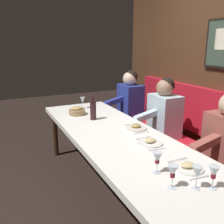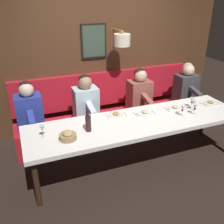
{
  "view_description": "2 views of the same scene",
  "coord_description": "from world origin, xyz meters",
  "px_view_note": "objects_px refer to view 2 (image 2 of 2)",
  "views": [
    {
      "loc": [
        -1.12,
        -2.03,
        1.67
      ],
      "look_at": [
        0.05,
        0.39,
        0.92
      ],
      "focal_mm": 40.14,
      "sensor_mm": 36.0,
      "label": 1
    },
    {
      "loc": [
        -2.92,
        1.56,
        2.42
      ],
      "look_at": [
        0.05,
        0.39,
        0.92
      ],
      "focal_mm": 40.87,
      "sensor_mm": 36.0,
      "label": 2
    }
  ],
  "objects_px": {
    "diner_near": "(140,91)",
    "wine_glass_0": "(194,103)",
    "diner_nearest": "(186,85)",
    "wine_glass_4": "(42,129)",
    "diner_far": "(29,107)",
    "bread_bowl": "(68,136)",
    "wine_glass_2": "(183,109)",
    "wine_glass_3": "(192,101)",
    "wine_bottle": "(88,123)",
    "dining_table": "(138,124)",
    "diner_middle": "(86,99)",
    "wine_glass_1": "(195,107)"
  },
  "relations": [
    {
      "from": "diner_near",
      "to": "wine_bottle",
      "type": "relative_size",
      "value": 2.64
    },
    {
      "from": "diner_nearest",
      "to": "wine_glass_2",
      "type": "relative_size",
      "value": 4.82
    },
    {
      "from": "wine_glass_2",
      "to": "bread_bowl",
      "type": "relative_size",
      "value": 0.75
    },
    {
      "from": "wine_glass_4",
      "to": "wine_bottle",
      "type": "xyz_separation_m",
      "value": [
        -0.07,
        -0.59,
        -0.0
      ]
    },
    {
      "from": "diner_near",
      "to": "wine_glass_0",
      "type": "xyz_separation_m",
      "value": [
        -0.88,
        -0.49,
        0.04
      ]
    },
    {
      "from": "wine_glass_1",
      "to": "wine_bottle",
      "type": "bearing_deg",
      "value": 86.72
    },
    {
      "from": "diner_far",
      "to": "wine_glass_4",
      "type": "xyz_separation_m",
      "value": [
        -0.85,
        -0.09,
        0.04
      ]
    },
    {
      "from": "wine_glass_4",
      "to": "bread_bowl",
      "type": "bearing_deg",
      "value": -121.98
    },
    {
      "from": "dining_table",
      "to": "bread_bowl",
      "type": "bearing_deg",
      "value": 97.63
    },
    {
      "from": "dining_table",
      "to": "diner_nearest",
      "type": "bearing_deg",
      "value": -59.12
    },
    {
      "from": "wine_glass_4",
      "to": "bread_bowl",
      "type": "relative_size",
      "value": 0.75
    },
    {
      "from": "diner_near",
      "to": "diner_far",
      "type": "relative_size",
      "value": 1.0
    },
    {
      "from": "diner_nearest",
      "to": "wine_glass_2",
      "type": "bearing_deg",
      "value": 140.98
    },
    {
      "from": "diner_far",
      "to": "wine_glass_3",
      "type": "relative_size",
      "value": 4.82
    },
    {
      "from": "dining_table",
      "to": "bread_bowl",
      "type": "distance_m",
      "value": 1.08
    },
    {
      "from": "diner_far",
      "to": "wine_glass_3",
      "type": "xyz_separation_m",
      "value": [
        -0.78,
        -2.45,
        0.04
      ]
    },
    {
      "from": "dining_table",
      "to": "diner_nearest",
      "type": "height_order",
      "value": "diner_nearest"
    },
    {
      "from": "wine_bottle",
      "to": "dining_table",
      "type": "bearing_deg",
      "value": -87.67
    },
    {
      "from": "diner_near",
      "to": "diner_far",
      "type": "xyz_separation_m",
      "value": [
        0.0,
        1.91,
        0.0
      ]
    },
    {
      "from": "diner_middle",
      "to": "wine_glass_4",
      "type": "height_order",
      "value": "diner_middle"
    },
    {
      "from": "wine_glass_0",
      "to": "diner_near",
      "type": "bearing_deg",
      "value": 29.43
    },
    {
      "from": "diner_near",
      "to": "bread_bowl",
      "type": "relative_size",
      "value": 3.6
    },
    {
      "from": "diner_middle",
      "to": "diner_nearest",
      "type": "bearing_deg",
      "value": -90.0
    },
    {
      "from": "wine_glass_0",
      "to": "wine_glass_2",
      "type": "relative_size",
      "value": 1.0
    },
    {
      "from": "bread_bowl",
      "to": "diner_near",
      "type": "bearing_deg",
      "value": -56.24
    },
    {
      "from": "wine_glass_4",
      "to": "wine_glass_2",
      "type": "bearing_deg",
      "value": -93.82
    },
    {
      "from": "diner_near",
      "to": "wine_glass_1",
      "type": "xyz_separation_m",
      "value": [
        -1.01,
        -0.41,
        0.04
      ]
    },
    {
      "from": "dining_table",
      "to": "diner_far",
      "type": "height_order",
      "value": "diner_far"
    },
    {
      "from": "diner_middle",
      "to": "diner_far",
      "type": "bearing_deg",
      "value": 90.0
    },
    {
      "from": "diner_middle",
      "to": "wine_glass_0",
      "type": "bearing_deg",
      "value": -120.35
    },
    {
      "from": "wine_glass_1",
      "to": "wine_bottle",
      "type": "xyz_separation_m",
      "value": [
        0.09,
        1.64,
        0.0
      ]
    },
    {
      "from": "diner_middle",
      "to": "diner_far",
      "type": "height_order",
      "value": "same"
    },
    {
      "from": "diner_far",
      "to": "wine_bottle",
      "type": "height_order",
      "value": "diner_far"
    },
    {
      "from": "wine_glass_2",
      "to": "bread_bowl",
      "type": "xyz_separation_m",
      "value": [
        -0.04,
        1.74,
        -0.07
      ]
    },
    {
      "from": "diner_far",
      "to": "dining_table",
      "type": "bearing_deg",
      "value": -121.49
    },
    {
      "from": "wine_glass_0",
      "to": "wine_glass_3",
      "type": "distance_m",
      "value": 0.11
    },
    {
      "from": "wine_glass_4",
      "to": "diner_near",
      "type": "bearing_deg",
      "value": -65.0
    },
    {
      "from": "diner_middle",
      "to": "wine_bottle",
      "type": "bearing_deg",
      "value": 165.91
    },
    {
      "from": "diner_nearest",
      "to": "wine_bottle",
      "type": "relative_size",
      "value": 2.64
    },
    {
      "from": "diner_nearest",
      "to": "diner_near",
      "type": "height_order",
      "value": "same"
    },
    {
      "from": "wine_glass_3",
      "to": "wine_glass_0",
      "type": "bearing_deg",
      "value": 156.2
    },
    {
      "from": "diner_near",
      "to": "wine_glass_3",
      "type": "distance_m",
      "value": 0.94
    },
    {
      "from": "diner_nearest",
      "to": "diner_far",
      "type": "xyz_separation_m",
      "value": [
        0.0,
        2.91,
        0.0
      ]
    },
    {
      "from": "diner_near",
      "to": "bread_bowl",
      "type": "bearing_deg",
      "value": 123.76
    },
    {
      "from": "diner_nearest",
      "to": "bread_bowl",
      "type": "distance_m",
      "value": 2.73
    },
    {
      "from": "bread_bowl",
      "to": "wine_glass_0",
      "type": "bearing_deg",
      "value": -85.81
    },
    {
      "from": "diner_near",
      "to": "wine_glass_0",
      "type": "height_order",
      "value": "diner_near"
    },
    {
      "from": "diner_nearest",
      "to": "diner_near",
      "type": "xyz_separation_m",
      "value": [
        0.0,
        1.0,
        0.0
      ]
    },
    {
      "from": "diner_near",
      "to": "wine_bottle",
      "type": "bearing_deg",
      "value": 126.57
    },
    {
      "from": "diner_near",
      "to": "wine_glass_0",
      "type": "bearing_deg",
      "value": -150.57
    }
  ]
}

